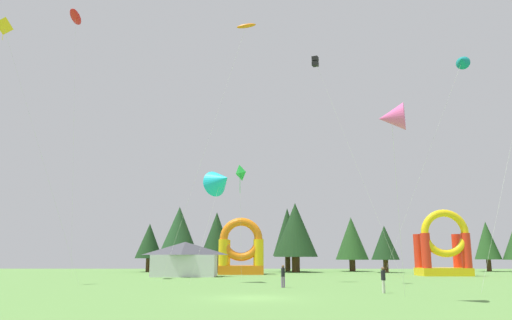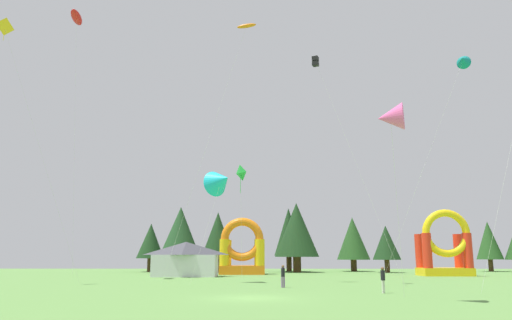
{
  "view_description": "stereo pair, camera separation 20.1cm",
  "coord_description": "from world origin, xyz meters",
  "views": [
    {
      "loc": [
        0.45,
        -27.7,
        2.3
      ],
      "look_at": [
        0.0,
        9.81,
        9.63
      ],
      "focal_mm": 34.33,
      "sensor_mm": 36.0,
      "label": 1
    },
    {
      "loc": [
        0.65,
        -27.7,
        2.3
      ],
      "look_at": [
        0.0,
        9.81,
        9.63
      ],
      "focal_mm": 34.33,
      "sensor_mm": 36.0,
      "label": 2
    }
  ],
  "objects": [
    {
      "name": "kite_green_diamond",
      "position": [
        -1.71,
        18.75,
        9.97
      ],
      "size": [
        1.06,
        2.16,
        10.59
      ],
      "color": "green",
      "rests_on": "ground_plane"
    },
    {
      "name": "person_far_side",
      "position": [
        8.01,
        3.68,
        0.94
      ],
      "size": [
        0.39,
        0.39,
        1.59
      ],
      "rotation": [
        0.0,
        0.0,
        0.82
      ],
      "color": "silver",
      "rests_on": "ground_plane"
    },
    {
      "name": "inflatable_yellow_castle",
      "position": [
        21.32,
        29.61,
        2.89
      ],
      "size": [
        5.62,
        3.75,
        7.49
      ],
      "color": "yellow",
      "rests_on": "ground_plane"
    },
    {
      "name": "ground_plane",
      "position": [
        0.0,
        0.0,
        0.0
      ],
      "size": [
        120.0,
        120.0,
        0.0
      ],
      "primitive_type": "plane",
      "color": "#5B8C42"
    },
    {
      "name": "kite_yellow_diamond",
      "position": [
        -21.98,
        11.55,
        21.65
      ],
      "size": [
        8.09,
        1.98,
        22.4
      ],
      "color": "yellow",
      "rests_on": "ground_plane"
    },
    {
      "name": "tree_row_0",
      "position": [
        -15.77,
        43.33,
        4.32
      ],
      "size": [
        3.94,
        3.94,
        6.82
      ],
      "color": "#4C331E",
      "rests_on": "ground_plane"
    },
    {
      "name": "kite_cyan_delta",
      "position": [
        -3.19,
        15.05,
        8.78
      ],
      "size": [
        3.95,
        3.55,
        10.1
      ],
      "color": "#19B7CC",
      "rests_on": "ground_plane"
    },
    {
      "name": "tree_row_8",
      "position": [
        33.68,
        45.81,
        4.45
      ],
      "size": [
        3.72,
        3.72,
        7.26
      ],
      "color": "#4C331E",
      "rests_on": "ground_plane"
    },
    {
      "name": "tree_row_3",
      "position": [
        -5.88,
        41.25,
        5.35
      ],
      "size": [
        4.15,
        4.15,
        8.28
      ],
      "color": "#4C331E",
      "rests_on": "ground_plane"
    },
    {
      "name": "tree_row_2",
      "position": [
        -5.88,
        44.32,
        3.56
      ],
      "size": [
        3.36,
        3.36,
        5.65
      ],
      "color": "#4C331E",
      "rests_on": "ground_plane"
    },
    {
      "name": "tree_row_1",
      "position": [
        -11.13,
        41.1,
        5.78
      ],
      "size": [
        5.2,
        5.2,
        9.03
      ],
      "color": "#4C331E",
      "rests_on": "ground_plane"
    },
    {
      "name": "kite_orange_parafoil",
      "position": [
        -1.02,
        15.2,
        23.52
      ],
      "size": [
        8.32,
        1.34,
        23.96
      ],
      "color": "orange",
      "rests_on": "ground_plane"
    },
    {
      "name": "kite_teal_delta",
      "position": [
        18.83,
        14.7,
        19.78
      ],
      "size": [
        8.15,
        5.01,
        20.44
      ],
      "color": "#0C7F7A",
      "rests_on": "ground_plane"
    },
    {
      "name": "inflatable_orange_dome",
      "position": [
        -2.11,
        34.03,
        2.5
      ],
      "size": [
        5.52,
        4.45,
        6.88
      ],
      "color": "orange",
      "rests_on": "ground_plane"
    },
    {
      "name": "festival_tent",
      "position": [
        -8.1,
        27.45,
        1.89
      ],
      "size": [
        6.89,
        4.04,
        3.78
      ],
      "color": "silver",
      "rests_on": "ground_plane"
    },
    {
      "name": "tree_row_6",
      "position": [
        13.75,
        45.88,
        4.76
      ],
      "size": [
        4.83,
        4.83,
        7.9
      ],
      "color": "#4C331E",
      "rests_on": "ground_plane"
    },
    {
      "name": "tree_row_5",
      "position": [
        5.17,
        41.93,
        5.83
      ],
      "size": [
        6.18,
        6.18,
        9.64
      ],
      "color": "#4C331E",
      "rests_on": "ground_plane"
    },
    {
      "name": "tree_row_4",
      "position": [
        4.25,
        45.82,
        5.72
      ],
      "size": [
        4.31,
        4.31,
        9.28
      ],
      "color": "#4C331E",
      "rests_on": "ground_plane"
    },
    {
      "name": "kite_pink_delta",
      "position": [
        7.45,
        -2.22,
        9.59
      ],
      "size": [
        1.84,
        3.68,
        10.35
      ],
      "color": "#EA599E",
      "rests_on": "ground_plane"
    },
    {
      "name": "kite_black_box",
      "position": [
        5.24,
        13.04,
        18.99
      ],
      "size": [
        6.4,
        2.9,
        19.55
      ],
      "color": "black",
      "rests_on": "ground_plane"
    },
    {
      "name": "tree_row_7",
      "position": [
        17.38,
        40.75,
        4.0
      ],
      "size": [
        3.8,
        3.8,
        6.36
      ],
      "color": "#4C331E",
      "rests_on": "ground_plane"
    },
    {
      "name": "person_near_camera",
      "position": [
        1.98,
        8.89,
        0.95
      ],
      "size": [
        0.34,
        0.34,
        1.61
      ],
      "rotation": [
        0.0,
        0.0,
        3.4
      ],
      "color": "#724C8C",
      "rests_on": "ground_plane"
    },
    {
      "name": "kite_red_parafoil",
      "position": [
        -19.64,
        20.89,
        27.56
      ],
      "size": [
        1.27,
        6.52,
        28.2
      ],
      "color": "red",
      "rests_on": "ground_plane"
    }
  ]
}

